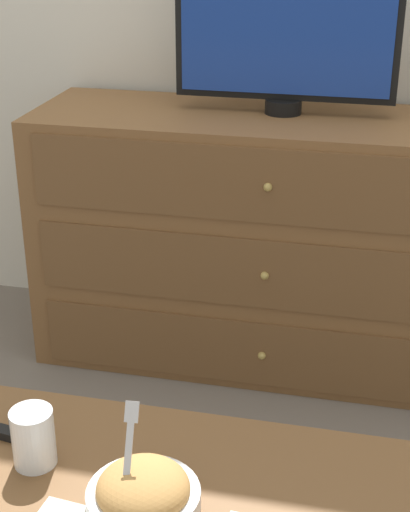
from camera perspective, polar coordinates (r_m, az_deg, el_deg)
name	(u,v)px	position (r m, az deg, el deg)	size (l,w,h in m)	color
ground_plane	(294,317)	(2.87, 6.50, -4.40)	(12.00, 12.00, 0.00)	#70665B
dresser	(276,243)	(2.46, 5.19, 0.95)	(1.48, 0.48, 0.80)	brown
tv	(287,31)	(2.32, 5.95, 15.96)	(0.64, 0.11, 0.45)	black
takeout_bowl	(143,493)	(1.40, -4.51, -16.79)	(0.20, 0.20, 0.18)	silver
drink_cup	(34,441)	(1.51, -12.35, -12.99)	(0.08, 0.08, 0.11)	beige
remote_control	(10,434)	(1.61, -13.98, -12.46)	(0.14, 0.05, 0.02)	black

